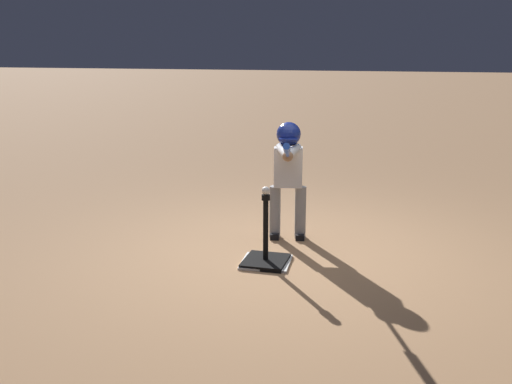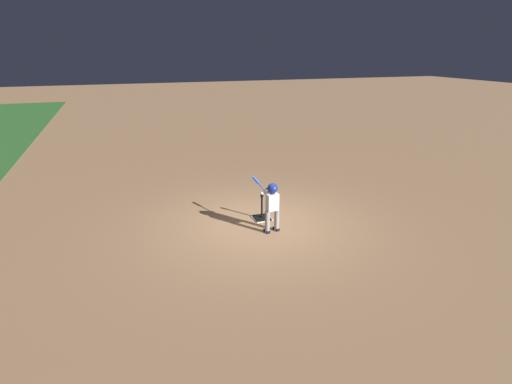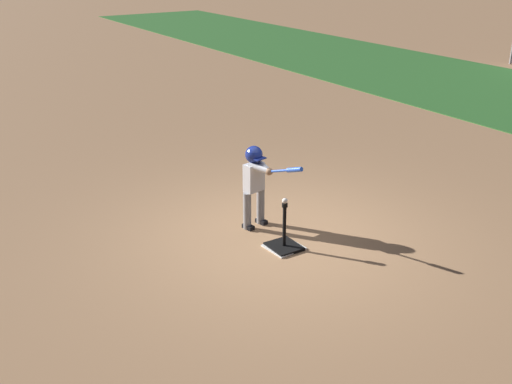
{
  "view_description": "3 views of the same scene",
  "coord_description": "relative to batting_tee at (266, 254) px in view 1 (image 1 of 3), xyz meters",
  "views": [
    {
      "loc": [
        5.27,
        1.09,
        1.94
      ],
      "look_at": [
        0.08,
        -0.32,
        0.63
      ],
      "focal_mm": 42.0,
      "sensor_mm": 36.0,
      "label": 1
    },
    {
      "loc": [
        -8.59,
        3.02,
        4.11
      ],
      "look_at": [
        0.13,
        0.01,
        0.79
      ],
      "focal_mm": 28.0,
      "sensor_mm": 36.0,
      "label": 2
    },
    {
      "loc": [
        6.05,
        -4.33,
        3.77
      ],
      "look_at": [
        -0.07,
        -0.42,
        0.75
      ],
      "focal_mm": 42.0,
      "sensor_mm": 36.0,
      "label": 3
    }
  ],
  "objects": [
    {
      "name": "batter_child",
      "position": [
        -0.77,
        0.04,
        0.68
      ],
      "size": [
        1.01,
        0.4,
        1.21
      ],
      "color": "gray",
      "rests_on": "ground_plane"
    },
    {
      "name": "ground_plane",
      "position": [
        -0.25,
        0.18,
        -0.09
      ],
      "size": [
        90.0,
        90.0,
        0.0
      ],
      "primitive_type": "plane",
      "color": "#AD7F56"
    },
    {
      "name": "batting_tee",
      "position": [
        0.0,
        0.0,
        0.0
      ],
      "size": [
        0.43,
        0.39,
        0.65
      ],
      "color": "black",
      "rests_on": "ground_plane"
    },
    {
      "name": "home_plate",
      "position": [
        -0.0,
        0.0,
        -0.08
      ],
      "size": [
        0.47,
        0.47,
        0.02
      ],
      "primitive_type": "cube",
      "rotation": [
        0.0,
        0.0,
        0.08
      ],
      "color": "white",
      "rests_on": "ground_plane"
    },
    {
      "name": "baseball",
      "position": [
        0.0,
        -0.0,
        0.6
      ],
      "size": [
        0.07,
        0.07,
        0.07
      ],
      "primitive_type": "sphere",
      "color": "white",
      "rests_on": "batting_tee"
    }
  ]
}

